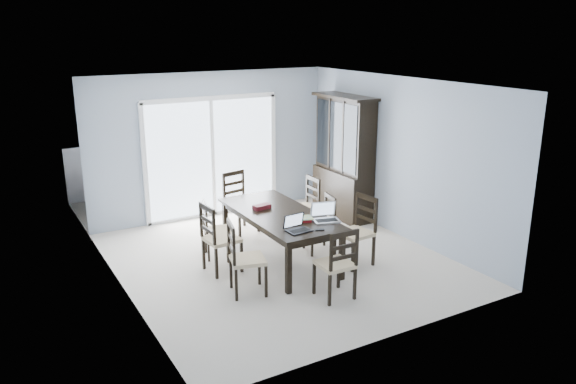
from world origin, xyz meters
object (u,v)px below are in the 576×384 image
at_px(chair_end_near, 339,257).
at_px(china_hutch, 344,158).
at_px(laptop_dark, 299,228).
at_px(laptop_silver, 326,217).
at_px(chair_right_mid, 324,217).
at_px(chair_right_near, 360,223).
at_px(cell_phone, 319,230).
at_px(game_box, 262,207).
at_px(chair_left_near, 240,250).
at_px(chair_right_far, 307,199).
at_px(chair_left_far, 212,223).
at_px(chair_end_far, 238,195).
at_px(hot_tub, 172,183).
at_px(chair_left_mid, 215,231).
at_px(dining_table, 279,217).

bearing_deg(chair_end_near, china_hutch, 55.75).
xyz_separation_m(laptop_dark, laptop_silver, (0.53, 0.16, 0.01)).
height_order(chair_right_mid, laptop_silver, chair_right_mid).
xyz_separation_m(chair_right_near, cell_phone, (-0.87, -0.26, 0.14)).
bearing_deg(game_box, chair_left_near, -130.12).
distance_m(chair_right_near, chair_right_far, 1.44).
relative_size(chair_left_far, chair_right_near, 0.86).
bearing_deg(cell_phone, chair_left_far, 140.08).
xyz_separation_m(chair_right_far, chair_end_far, (-0.94, 0.71, 0.03)).
distance_m(laptop_silver, hot_tub, 4.16).
height_order(chair_right_near, chair_right_far, chair_right_near).
bearing_deg(chair_end_far, hot_tub, -86.25).
xyz_separation_m(china_hutch, cell_phone, (-1.92, -2.17, -0.31)).
height_order(laptop_dark, laptop_silver, laptop_silver).
xyz_separation_m(laptop_dark, game_box, (0.01, 1.09, -0.02)).
xyz_separation_m(china_hutch, hot_tub, (-2.51, 2.14, -0.63)).
distance_m(cell_phone, hot_tub, 4.36).
height_order(chair_right_mid, hot_tub, chair_right_mid).
bearing_deg(chair_right_near, chair_left_mid, 64.33).
relative_size(chair_left_near, cell_phone, 9.30).
distance_m(laptop_dark, hot_tub, 4.23).
bearing_deg(chair_right_near, chair_right_far, -4.92).
relative_size(chair_right_mid, laptop_dark, 3.09).
height_order(laptop_dark, cell_phone, laptop_dark).
xyz_separation_m(dining_table, chair_right_near, (0.98, -0.65, -0.05)).
height_order(chair_left_far, hot_tub, chair_left_far).
bearing_deg(hot_tub, chair_right_far, -60.66).
bearing_deg(china_hutch, chair_right_near, -118.83).
bearing_deg(chair_right_far, chair_left_mid, 110.80).
bearing_deg(laptop_dark, cell_phone, -25.46).
bearing_deg(chair_right_near, dining_table, 51.12).
relative_size(chair_left_far, chair_end_far, 0.86).
distance_m(chair_right_far, chair_end_far, 1.18).
height_order(chair_right_mid, chair_end_far, chair_end_far).
bearing_deg(chair_left_far, chair_end_near, 36.68).
bearing_deg(chair_left_mid, chair_left_far, 157.89).
bearing_deg(game_box, chair_left_mid, -166.81).
relative_size(dining_table, chair_end_far, 1.88).
xyz_separation_m(chair_right_near, laptop_silver, (-0.60, -0.01, 0.19)).
distance_m(chair_left_mid, chair_end_far, 1.74).
relative_size(chair_left_far, laptop_silver, 2.43).
bearing_deg(chair_end_near, chair_end_far, 91.99).
distance_m(china_hutch, chair_right_mid, 1.84).
bearing_deg(cell_phone, laptop_silver, 62.42).
height_order(chair_left_mid, chair_right_far, chair_left_mid).
relative_size(chair_left_far, chair_end_near, 0.91).
bearing_deg(chair_left_far, chair_right_near, 69.11).
bearing_deg(chair_right_mid, chair_left_mid, 97.82).
xyz_separation_m(china_hutch, chair_end_near, (-1.98, -2.72, -0.49)).
xyz_separation_m(dining_table, chair_right_mid, (0.79, 0.00, -0.13)).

